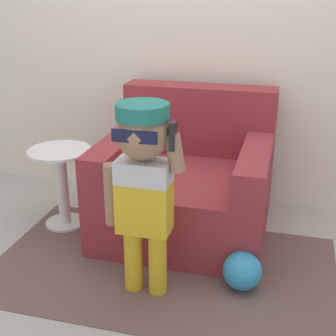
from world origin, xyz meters
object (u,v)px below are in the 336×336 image
(person_child, at_px, (143,172))
(side_table, at_px, (62,180))
(armchair, at_px, (188,182))
(toy_ball, at_px, (242,271))

(person_child, xyz_separation_m, side_table, (-0.73, 0.55, -0.35))
(person_child, bearing_deg, side_table, 143.06)
(armchair, height_order, person_child, person_child)
(armchair, bearing_deg, person_child, -94.36)
(armchair, bearing_deg, side_table, -165.86)
(toy_ball, bearing_deg, person_child, -162.99)
(person_child, distance_m, side_table, 0.98)
(person_child, height_order, side_table, person_child)
(armchair, xyz_separation_m, toy_ball, (0.43, -0.60, -0.21))
(armchair, relative_size, toy_ball, 4.94)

